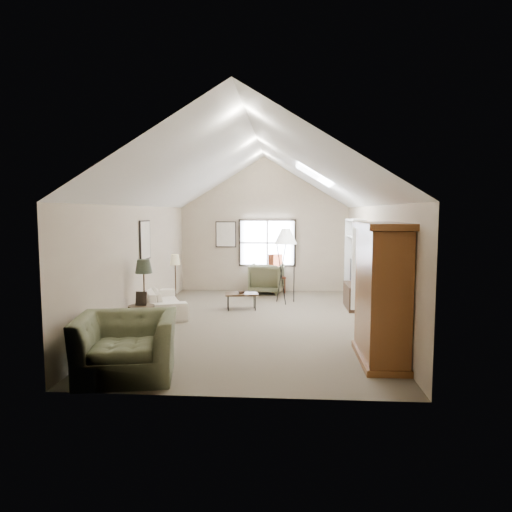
# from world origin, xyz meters

# --- Properties ---
(room_shell) EXTENTS (5.01, 8.01, 4.00)m
(room_shell) POSITION_xyz_m (0.00, 0.00, 3.21)
(room_shell) COLOR brown
(room_shell) RESTS_ON ground
(window) EXTENTS (1.72, 0.08, 1.42)m
(window) POSITION_xyz_m (0.10, 3.96, 1.45)
(window) COLOR black
(window) RESTS_ON room_shell
(skylight) EXTENTS (0.80, 1.20, 0.52)m
(skylight) POSITION_xyz_m (1.30, 0.90, 3.22)
(skylight) COLOR white
(skylight) RESTS_ON room_shell
(wall_art) EXTENTS (1.97, 3.71, 0.88)m
(wall_art) POSITION_xyz_m (-1.88, 1.94, 1.73)
(wall_art) COLOR black
(wall_art) RESTS_ON room_shell
(armoire) EXTENTS (0.60, 1.50, 2.20)m
(armoire) POSITION_xyz_m (2.18, -2.40, 1.10)
(armoire) COLOR brown
(armoire) RESTS_ON ground
(tv_alcove) EXTENTS (0.32, 1.30, 2.10)m
(tv_alcove) POSITION_xyz_m (2.34, 1.60, 1.15)
(tv_alcove) COLOR white
(tv_alcove) RESTS_ON ground
(media_console) EXTENTS (0.34, 1.18, 0.60)m
(media_console) POSITION_xyz_m (2.32, 1.60, 0.30)
(media_console) COLOR #382316
(media_console) RESTS_ON ground
(tv_panel) EXTENTS (0.05, 0.90, 0.55)m
(tv_panel) POSITION_xyz_m (2.32, 1.60, 0.92)
(tv_panel) COLOR black
(tv_panel) RESTS_ON media_console
(sofa) EXTENTS (1.55, 2.23, 0.61)m
(sofa) POSITION_xyz_m (-2.20, 0.71, 0.30)
(sofa) COLOR #EFE6CE
(sofa) RESTS_ON ground
(armchair_near) EXTENTS (1.58, 1.44, 0.90)m
(armchair_near) POSITION_xyz_m (-1.62, -3.35, 0.45)
(armchair_near) COLOR #65694A
(armchair_near) RESTS_ON ground
(armchair_far) EXTENTS (1.04, 1.06, 0.87)m
(armchair_far) POSITION_xyz_m (0.10, 3.57, 0.43)
(armchair_far) COLOR #626245
(armchair_far) RESTS_ON ground
(coffee_table) EXTENTS (0.85, 0.57, 0.40)m
(coffee_table) POSITION_xyz_m (-0.41, 1.25, 0.20)
(coffee_table) COLOR #3D2B19
(coffee_table) RESTS_ON ground
(bowl) EXTENTS (0.22, 0.22, 0.05)m
(bowl) POSITION_xyz_m (-0.41, 1.25, 0.43)
(bowl) COLOR #332115
(bowl) RESTS_ON coffee_table
(side_table) EXTENTS (0.68, 0.68, 0.52)m
(side_table) POSITION_xyz_m (-2.20, -0.89, 0.26)
(side_table) COLOR #342615
(side_table) RESTS_ON ground
(side_chair) EXTENTS (0.54, 0.54, 1.12)m
(side_chair) POSITION_xyz_m (0.40, 3.70, 0.56)
(side_chair) COLOR maroon
(side_chair) RESTS_ON ground
(tripod_lamp) EXTENTS (0.61, 0.61, 1.98)m
(tripod_lamp) POSITION_xyz_m (0.65, 2.11, 0.99)
(tripod_lamp) COLOR white
(tripod_lamp) RESTS_ON ground
(dark_lamp) EXTENTS (0.45, 0.45, 1.45)m
(dark_lamp) POSITION_xyz_m (-2.20, -0.69, 0.72)
(dark_lamp) COLOR #262B1E
(dark_lamp) RESTS_ON ground
(tan_lamp) EXTENTS (0.34, 0.34, 1.30)m
(tan_lamp) POSITION_xyz_m (-2.20, 1.91, 0.65)
(tan_lamp) COLOR tan
(tan_lamp) RESTS_ON ground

